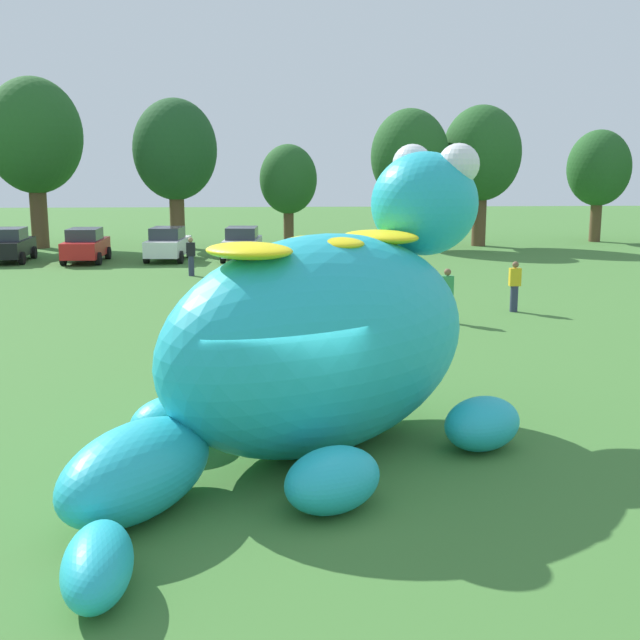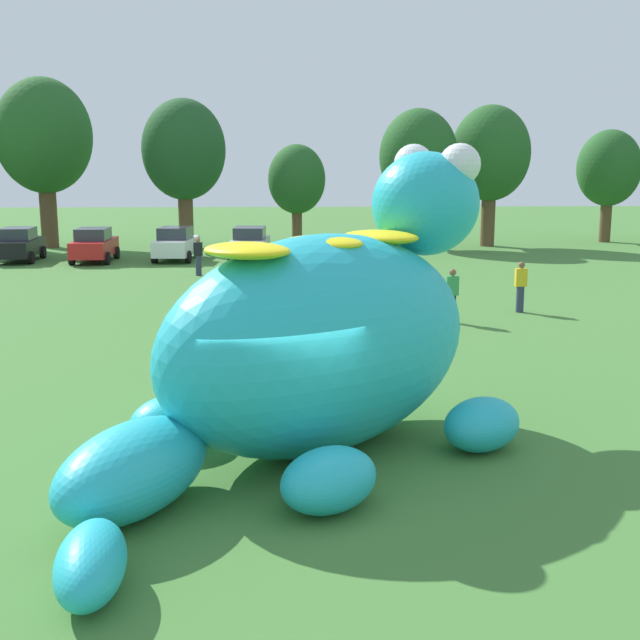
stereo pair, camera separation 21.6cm
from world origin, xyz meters
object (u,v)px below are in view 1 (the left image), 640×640
object	(u,v)px
spectator_wandering	(191,257)
giant_inflatable_creature	(323,340)
spectator_mid_field	(367,286)
spectator_near_inflatable	(515,287)
car_black	(10,245)
car_silver	(242,244)
car_white	(168,244)
car_red	(86,245)
spectator_by_cars	(447,296)

from	to	relation	value
spectator_wandering	giant_inflatable_creature	bearing A→B (deg)	-78.62
spectator_mid_field	giant_inflatable_creature	bearing A→B (deg)	-99.84
giant_inflatable_creature	spectator_near_inflatable	xyz separation A→B (m)	(7.25, 12.84, -1.10)
spectator_mid_field	spectator_near_inflatable	bearing A→B (deg)	-5.88
car_black	spectator_near_inflatable	distance (m)	26.25
car_silver	spectator_mid_field	bearing A→B (deg)	-72.06
car_black	car_white	distance (m)	7.94
spectator_near_inflatable	spectator_wandering	bearing A→B (deg)	141.10
giant_inflatable_creature	car_red	distance (m)	29.51
car_black	car_red	xyz separation A→B (m)	(3.87, -0.39, 0.00)
giant_inflatable_creature	spectator_mid_field	bearing A→B (deg)	80.16
spectator_mid_field	spectator_wandering	bearing A→B (deg)	127.21
giant_inflatable_creature	spectator_wandering	distance (m)	22.79
car_black	car_red	bearing A→B (deg)	-5.80
car_white	spectator_mid_field	xyz separation A→B (m)	(8.54, -14.75, -0.01)
car_white	car_silver	distance (m)	3.80
car_red	spectator_wandering	world-z (taller)	car_red
car_white	spectator_near_inflatable	distance (m)	20.36
spectator_near_inflatable	spectator_by_cars	bearing A→B (deg)	-147.30
car_silver	spectator_near_inflatable	bearing A→B (deg)	-57.44
spectator_mid_field	car_silver	bearing A→B (deg)	107.94
car_silver	giant_inflatable_creature	bearing A→B (deg)	-85.04
car_red	spectator_by_cars	world-z (taller)	car_red
spectator_near_inflatable	car_silver	bearing A→B (deg)	122.56
spectator_near_inflatable	spectator_wandering	xyz separation A→B (m)	(-11.75, 9.48, 0.00)
car_black	car_silver	distance (m)	11.73
car_black	car_silver	xyz separation A→B (m)	(11.73, -0.02, 0.00)
car_silver	spectator_wandering	bearing A→B (deg)	-109.95
car_white	spectator_wandering	distance (m)	6.04
car_white	spectator_wandering	bearing A→B (deg)	-73.33
giant_inflatable_creature	car_silver	xyz separation A→B (m)	(-2.43, 28.01, -1.09)
car_black	car_silver	size ratio (longest dim) A/B	1.00
car_silver	spectator_mid_field	world-z (taller)	car_silver
giant_inflatable_creature	car_silver	world-z (taller)	giant_inflatable_creature
spectator_mid_field	spectator_wandering	xyz separation A→B (m)	(-6.81, 8.97, 0.00)
car_white	car_black	bearing A→B (deg)	-179.46
car_white	spectator_mid_field	size ratio (longest dim) A/B	2.47
car_red	spectator_by_cars	bearing A→B (deg)	-47.99
giant_inflatable_creature	spectator_mid_field	distance (m)	13.59
car_black	spectator_wandering	xyz separation A→B (m)	(9.67, -5.71, -0.01)
car_white	spectator_by_cars	bearing A→B (deg)	-57.52
car_silver	spectator_wandering	xyz separation A→B (m)	(-2.06, -5.69, -0.01)
car_red	spectator_wandering	xyz separation A→B (m)	(5.79, -5.32, -0.01)
spectator_near_inflatable	spectator_mid_field	xyz separation A→B (m)	(-4.94, 0.51, 0.00)
car_white	spectator_wandering	world-z (taller)	car_white
car_black	car_red	world-z (taller)	same
spectator_wandering	car_white	bearing A→B (deg)	106.67
car_red	car_black	bearing A→B (deg)	174.20
car_silver	spectator_near_inflatable	size ratio (longest dim) A/B	2.46
car_white	spectator_by_cars	world-z (taller)	car_white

